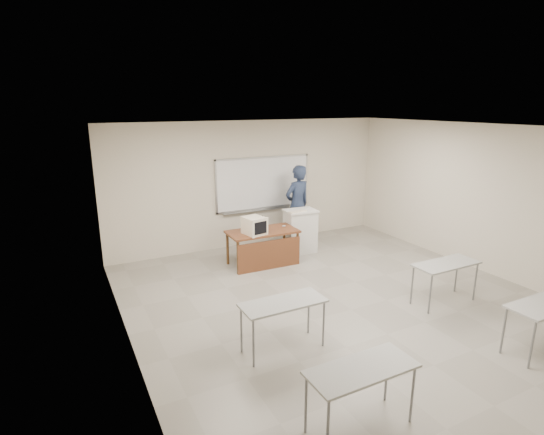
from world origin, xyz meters
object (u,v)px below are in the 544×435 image
mouse (284,226)px  presenter (297,205)px  podium (300,231)px  instructor_desk (265,241)px  keyboard (298,211)px  laptop (255,227)px  whiteboard (263,184)px  crt_monitor (254,226)px

mouse → presenter: 1.16m
presenter → podium: bearing=55.7°
instructor_desk → mouse: size_ratio=16.42×
mouse → keyboard: bearing=33.2°
podium → laptop: bearing=-168.6°
whiteboard → laptop: whiteboard is taller
instructor_desk → presenter: bearing=36.9°
instructor_desk → whiteboard: bearing=66.3°
instructor_desk → crt_monitor: bearing=-175.5°
whiteboard → keyboard: bearing=-77.2°
whiteboard → instructor_desk: bearing=-115.3°
mouse → presenter: (0.81, 0.80, 0.21)m
crt_monitor → laptop: (0.15, 0.28, -0.12)m
presenter → instructor_desk: bearing=24.6°
instructor_desk → presenter: presenter is taller
presenter → laptop: bearing=14.7°
podium → presenter: presenter is taller
instructor_desk → laptop: bearing=112.0°
whiteboard → mouse: 1.51m
instructor_desk → presenter: 1.72m
instructor_desk → keyboard: (0.97, 0.29, 0.47)m
crt_monitor → presenter: bearing=20.0°
instructor_desk → mouse: (0.55, 0.16, 0.22)m
podium → mouse: 0.67m
crt_monitor → mouse: size_ratio=4.90×
podium → keyboard: 0.55m
whiteboard → presenter: bearing=-37.8°
instructor_desk → presenter: size_ratio=0.76×
podium → keyboard: bearing=-136.5°
instructor_desk → keyboard: 1.12m
whiteboard → instructor_desk: whiteboard is taller
crt_monitor → laptop: crt_monitor is taller
mouse → keyboard: 0.51m
podium → instructor_desk: bearing=-155.1°
instructor_desk → podium: (1.12, 0.41, -0.04)m
laptop → presenter: bearing=41.1°
instructor_desk → crt_monitor: 0.45m
whiteboard → podium: whiteboard is taller
mouse → presenter: bearing=61.0°
podium → presenter: (0.24, 0.56, 0.47)m
laptop → instructor_desk: bearing=-53.9°
laptop → keyboard: keyboard is taller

